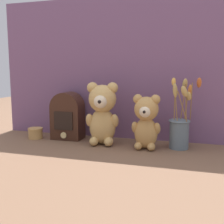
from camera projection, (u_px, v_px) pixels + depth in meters
name	position (u px, v px, depth m)	size (l,w,h in m)	color
ground_plane	(111.00, 146.00, 1.31)	(4.00, 4.00, 0.00)	brown
backdrop_wall	(120.00, 69.00, 1.42)	(1.30, 0.02, 0.71)	#704C70
teddy_bear_large	(102.00, 112.00, 1.32)	(0.16, 0.15, 0.29)	tan
teddy_bear_medium	(146.00, 121.00, 1.24)	(0.13, 0.12, 0.24)	tan
flower_vase	(180.00, 127.00, 1.25)	(0.14, 0.12, 0.32)	slate
vintage_radio	(68.00, 115.00, 1.43)	(0.15, 0.11, 0.24)	#381E14
decorative_tin_tall	(35.00, 133.00, 1.45)	(0.08, 0.08, 0.05)	tan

